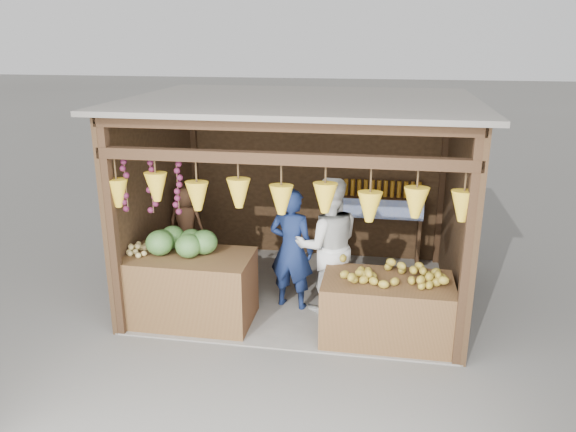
# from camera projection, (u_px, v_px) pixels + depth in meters

# --- Properties ---
(ground) EXTENTS (80.00, 80.00, 0.00)m
(ground) POSITION_uv_depth(u_px,v_px,m) (300.00, 293.00, 7.76)
(ground) COLOR #514F49
(ground) RESTS_ON ground
(stall_structure) EXTENTS (4.30, 3.30, 2.66)m
(stall_structure) POSITION_uv_depth(u_px,v_px,m) (298.00, 177.00, 7.22)
(stall_structure) COLOR slate
(stall_structure) RESTS_ON ground
(back_shelf) EXTENTS (1.25, 0.32, 1.32)m
(back_shelf) POSITION_uv_depth(u_px,v_px,m) (381.00, 209.00, 8.53)
(back_shelf) COLOR #382314
(back_shelf) RESTS_ON ground
(counter_left) EXTENTS (1.61, 0.85, 0.88)m
(counter_left) POSITION_uv_depth(u_px,v_px,m) (187.00, 288.00, 6.89)
(counter_left) COLOR #4D2D19
(counter_left) RESTS_ON ground
(counter_right) EXTENTS (1.49, 0.85, 0.75)m
(counter_right) POSITION_uv_depth(u_px,v_px,m) (386.00, 310.00, 6.49)
(counter_right) COLOR #4A3218
(counter_right) RESTS_ON ground
(stool) EXTENTS (0.34, 0.34, 0.32)m
(stool) POSITION_uv_depth(u_px,v_px,m) (189.00, 267.00, 8.22)
(stool) COLOR black
(stool) RESTS_ON ground
(man_standing) EXTENTS (0.65, 0.50, 1.61)m
(man_standing) POSITION_uv_depth(u_px,v_px,m) (292.00, 249.00, 7.14)
(man_standing) COLOR #14214B
(man_standing) RESTS_ON ground
(woman_standing) EXTENTS (1.01, 0.88, 1.76)m
(woman_standing) POSITION_uv_depth(u_px,v_px,m) (328.00, 246.00, 7.05)
(woman_standing) COLOR silver
(woman_standing) RESTS_ON ground
(vendor_seated) EXTENTS (0.52, 0.35, 1.05)m
(vendor_seated) POSITION_uv_depth(u_px,v_px,m) (186.00, 223.00, 8.01)
(vendor_seated) COLOR brown
(vendor_seated) RESTS_ON stool
(melon_pile) EXTENTS (1.00, 0.50, 0.32)m
(melon_pile) POSITION_uv_depth(u_px,v_px,m) (181.00, 240.00, 6.80)
(melon_pile) COLOR #124414
(melon_pile) RESTS_ON counter_left
(tanfruit_pile) EXTENTS (0.34, 0.40, 0.13)m
(tanfruit_pile) POSITION_uv_depth(u_px,v_px,m) (139.00, 248.00, 6.80)
(tanfruit_pile) COLOR #9F8E49
(tanfruit_pile) RESTS_ON counter_left
(mango_pile) EXTENTS (1.40, 0.64, 0.22)m
(mango_pile) POSITION_uv_depth(u_px,v_px,m) (390.00, 271.00, 6.35)
(mango_pile) COLOR #B16617
(mango_pile) RESTS_ON counter_right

